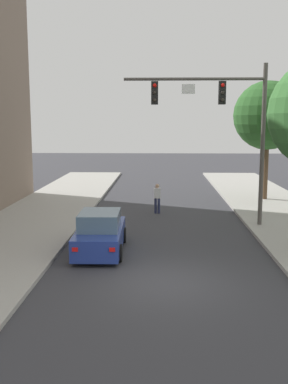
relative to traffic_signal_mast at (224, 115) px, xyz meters
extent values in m
plane|color=#38383D|center=(-2.75, -7.65, -5.34)|extent=(120.00, 120.00, 0.00)
cylinder|color=#514C47|center=(1.85, 0.01, -1.44)|extent=(0.20, 0.20, 7.50)
cylinder|color=#514C47|center=(-1.38, 0.01, 1.61)|extent=(6.47, 0.14, 0.14)
cube|color=black|center=(-0.09, 0.01, 0.98)|extent=(0.32, 0.28, 1.05)
sphere|color=red|center=(-0.09, -0.14, 1.31)|extent=(0.18, 0.18, 0.18)
sphere|color=#2D2823|center=(-0.09, -0.14, 0.98)|extent=(0.18, 0.18, 0.18)
sphere|color=#2D2823|center=(-0.09, -0.14, 0.65)|extent=(0.18, 0.18, 0.18)
cube|color=black|center=(-3.19, 0.01, 0.98)|extent=(0.32, 0.28, 1.05)
sphere|color=red|center=(-3.19, -0.14, 1.31)|extent=(0.18, 0.18, 0.18)
sphere|color=#2D2823|center=(-3.19, -0.14, 0.98)|extent=(0.18, 0.18, 0.18)
sphere|color=#2D2823|center=(-3.19, -0.14, 0.65)|extent=(0.18, 0.18, 0.18)
cube|color=white|center=(-1.64, -0.01, 1.16)|extent=(0.60, 0.03, 0.44)
cube|color=navy|center=(-5.23, -4.28, -4.78)|extent=(1.79, 4.24, 0.80)
cube|color=slate|center=(-5.23, -4.43, -4.06)|extent=(1.54, 2.03, 0.64)
cylinder|color=black|center=(-6.07, -3.00, -5.02)|extent=(0.23, 0.64, 0.64)
cylinder|color=black|center=(-4.45, -2.96, -5.02)|extent=(0.23, 0.64, 0.64)
cylinder|color=black|center=(-6.01, -5.60, -5.02)|extent=(0.23, 0.64, 0.64)
cylinder|color=black|center=(-4.39, -5.56, -5.02)|extent=(0.23, 0.64, 0.64)
cube|color=red|center=(-5.82, -6.41, -4.66)|extent=(0.20, 0.04, 0.14)
cube|color=red|center=(-4.54, -6.38, -4.66)|extent=(0.20, 0.04, 0.14)
cylinder|color=#232847|center=(-3.16, 3.22, -4.92)|extent=(0.14, 0.14, 0.85)
cylinder|color=#232847|center=(-2.98, 3.22, -4.92)|extent=(0.14, 0.14, 0.85)
cube|color=silver|center=(-3.07, 3.22, -4.21)|extent=(0.36, 0.22, 0.56)
sphere|color=tan|center=(-3.07, 3.22, -3.81)|extent=(0.22, 0.22, 0.22)
cylinder|color=brown|center=(3.76, 7.38, -3.36)|extent=(0.32, 0.32, 3.66)
sphere|color=#2D6028|center=(3.76, 7.38, 0.07)|extent=(4.26, 4.26, 4.26)
camera|label=1|loc=(-2.92, -21.13, -0.37)|focal=41.93mm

